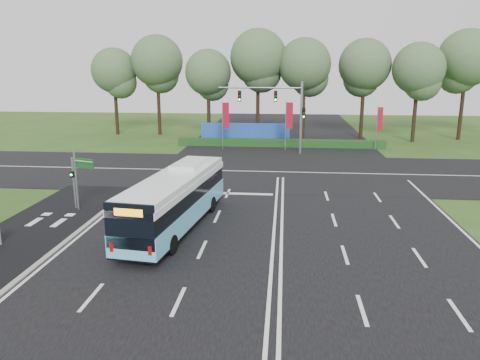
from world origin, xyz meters
name	(u,v)px	position (x,y,z in m)	size (l,w,h in m)	color
ground	(275,219)	(0.00, 0.00, 0.00)	(120.00, 120.00, 0.00)	#2C4D19
road_main	(275,219)	(0.00, 0.00, 0.02)	(20.00, 120.00, 0.04)	black
road_cross	(278,172)	(0.00, 12.00, 0.03)	(120.00, 14.00, 0.05)	black
bike_path	(37,229)	(-12.50, -3.00, 0.03)	(5.00, 18.00, 0.06)	black
kerb_strip	(81,230)	(-10.10, -3.00, 0.06)	(0.25, 18.00, 0.12)	gray
city_bus	(176,200)	(-5.19, -2.09, 1.59)	(3.64, 11.16, 3.15)	#5EBADB
pedestrian_signal	(74,181)	(-12.04, 0.72, 1.74)	(0.30, 0.41, 3.19)	gray
street_sign	(80,172)	(-11.43, 0.34, 2.38)	(1.39, 0.54, 3.74)	gray
banner_flag_left	(225,119)	(-5.70, 22.43, 3.19)	(0.69, 0.31, 4.92)	gray
banner_flag_mid	(288,119)	(0.79, 22.33, 3.24)	(0.74, 0.08, 5.00)	gray
banner_flag_right	(379,122)	(10.02, 23.60, 2.92)	(0.63, 0.28, 4.48)	gray
traffic_light_gantry	(283,106)	(0.21, 20.50, 4.66)	(8.41, 0.28, 7.00)	gray
hedge	(280,143)	(0.00, 24.50, 0.40)	(22.00, 1.20, 0.80)	#133614
blue_hoarding	(245,133)	(-4.00, 27.00, 1.10)	(10.00, 0.30, 2.20)	#204BAE
eucalyptus_row	(323,63)	(4.67, 31.37, 8.81)	(53.57, 9.52, 12.90)	black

